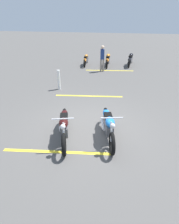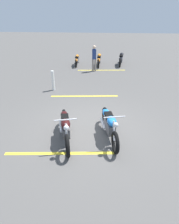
{
  "view_description": "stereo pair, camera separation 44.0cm",
  "coord_description": "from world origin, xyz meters",
  "px_view_note": "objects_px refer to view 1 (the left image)",
  "views": [
    {
      "loc": [
        -5.95,
        -0.93,
        3.77
      ],
      "look_at": [
        -0.07,
        0.0,
        0.65
      ],
      "focal_mm": 32.1,
      "sensor_mm": 36.0,
      "label": 1
    },
    {
      "loc": [
        -6.01,
        -0.5,
        3.77
      ],
      "look_at": [
        -0.07,
        0.0,
        0.65
      ],
      "focal_mm": 32.1,
      "sensor_mm": 36.0,
      "label": 2
    }
  ],
  "objects_px": {
    "motorcycle_dark_foreground": "(64,125)",
    "motorcycle_row_far_left": "(130,59)",
    "motorcycle_row_center": "(86,60)",
    "bollard_post": "(59,80)",
    "motorcycle_row_left": "(108,60)",
    "motorcycle_bright_foreground": "(108,125)",
    "bystander_near_row": "(102,57)"
  },
  "relations": [
    {
      "from": "motorcycle_row_far_left",
      "to": "bystander_near_row",
      "type": "bearing_deg",
      "value": 142.93
    },
    {
      "from": "motorcycle_bright_foreground",
      "to": "bollard_post",
      "type": "height_order",
      "value": "motorcycle_bright_foreground"
    },
    {
      "from": "motorcycle_bright_foreground",
      "to": "motorcycle_row_left",
      "type": "xyz_separation_m",
      "value": [
        8.97,
        0.7,
        -0.02
      ]
    },
    {
      "from": "motorcycle_dark_foreground",
      "to": "motorcycle_row_far_left",
      "type": "bearing_deg",
      "value": 152.47
    },
    {
      "from": "motorcycle_bright_foreground",
      "to": "motorcycle_row_center",
      "type": "xyz_separation_m",
      "value": [
        8.98,
        2.3,
        -0.07
      ]
    },
    {
      "from": "bollard_post",
      "to": "motorcycle_row_far_left",
      "type": "bearing_deg",
      "value": -34.17
    },
    {
      "from": "motorcycle_dark_foreground",
      "to": "motorcycle_row_left",
      "type": "bearing_deg",
      "value": 161.54
    },
    {
      "from": "motorcycle_row_far_left",
      "to": "bystander_near_row",
      "type": "relative_size",
      "value": 1.31
    },
    {
      "from": "motorcycle_row_far_left",
      "to": "bollard_post",
      "type": "bearing_deg",
      "value": 154.04
    },
    {
      "from": "motorcycle_row_far_left",
      "to": "bystander_near_row",
      "type": "xyz_separation_m",
      "value": [
        -1.85,
        1.87,
        0.48
      ]
    },
    {
      "from": "motorcycle_row_far_left",
      "to": "motorcycle_row_left",
      "type": "height_order",
      "value": "motorcycle_row_far_left"
    },
    {
      "from": "motorcycle_bright_foreground",
      "to": "motorcycle_row_left",
      "type": "bearing_deg",
      "value": 172.85
    },
    {
      "from": "motorcycle_bright_foreground",
      "to": "bollard_post",
      "type": "xyz_separation_m",
      "value": [
        3.93,
        2.81,
        0.04
      ]
    },
    {
      "from": "motorcycle_row_left",
      "to": "motorcycle_row_center",
      "type": "height_order",
      "value": "motorcycle_row_left"
    },
    {
      "from": "motorcycle_bright_foreground",
      "to": "motorcycle_dark_foreground",
      "type": "distance_m",
      "value": 1.4
    },
    {
      "from": "motorcycle_bright_foreground",
      "to": "motorcycle_row_far_left",
      "type": "distance_m",
      "value": 9.44
    },
    {
      "from": "motorcycle_row_far_left",
      "to": "motorcycle_bright_foreground",
      "type": "bearing_deg",
      "value": -177.28
    },
    {
      "from": "motorcycle_bright_foreground",
      "to": "bystander_near_row",
      "type": "distance_m",
      "value": 7.62
    },
    {
      "from": "bystander_near_row",
      "to": "bollard_post",
      "type": "distance_m",
      "value": 4.08
    },
    {
      "from": "motorcycle_bright_foreground",
      "to": "bollard_post",
      "type": "bearing_deg",
      "value": -156.06
    },
    {
      "from": "motorcycle_dark_foreground",
      "to": "motorcycle_row_far_left",
      "type": "xyz_separation_m",
      "value": [
        9.67,
        -2.28,
        -0.02
      ]
    },
    {
      "from": "bollard_post",
      "to": "motorcycle_row_left",
      "type": "bearing_deg",
      "value": -22.72
    },
    {
      "from": "motorcycle_row_far_left",
      "to": "motorcycle_row_center",
      "type": "xyz_separation_m",
      "value": [
        -0.42,
        3.21,
        -0.05
      ]
    },
    {
      "from": "motorcycle_bright_foreground",
      "to": "motorcycle_row_center",
      "type": "height_order",
      "value": "motorcycle_bright_foreground"
    },
    {
      "from": "motorcycle_row_center",
      "to": "bollard_post",
      "type": "distance_m",
      "value": 5.08
    },
    {
      "from": "motorcycle_dark_foreground",
      "to": "motorcycle_row_far_left",
      "type": "height_order",
      "value": "motorcycle_dark_foreground"
    },
    {
      "from": "motorcycle_bright_foreground",
      "to": "motorcycle_row_center",
      "type": "distance_m",
      "value": 9.28
    },
    {
      "from": "motorcycle_dark_foreground",
      "to": "bollard_post",
      "type": "xyz_separation_m",
      "value": [
        4.2,
        1.43,
        0.04
      ]
    },
    {
      "from": "motorcycle_dark_foreground",
      "to": "bystander_near_row",
      "type": "relative_size",
      "value": 1.32
    },
    {
      "from": "motorcycle_bright_foreground",
      "to": "motorcycle_row_far_left",
      "type": "bearing_deg",
      "value": 162.91
    },
    {
      "from": "bystander_near_row",
      "to": "motorcycle_row_left",
      "type": "bearing_deg",
      "value": -22.69
    },
    {
      "from": "motorcycle_row_far_left",
      "to": "bollard_post",
      "type": "distance_m",
      "value": 6.61
    }
  ]
}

